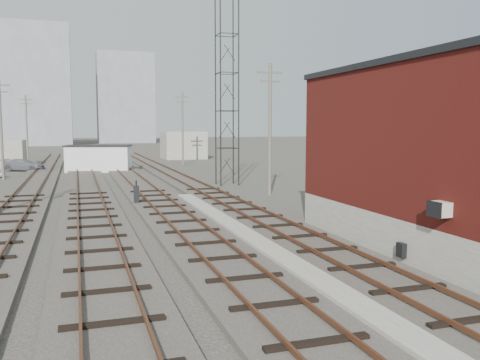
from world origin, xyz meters
name	(u,v)px	position (x,y,z in m)	size (l,w,h in m)	color
ground	(129,165)	(0.00, 60.00, 0.00)	(320.00, 320.00, 0.00)	#282621
track_right	(181,180)	(2.50, 39.00, 0.11)	(3.20, 90.00, 0.39)	#332D28
track_mid_right	(135,181)	(-1.50, 39.00, 0.11)	(3.20, 90.00, 0.39)	#332D28
track_mid_left	(86,183)	(-5.50, 39.00, 0.11)	(3.20, 90.00, 0.39)	#332D28
track_left	(34,185)	(-9.50, 39.00, 0.11)	(3.20, 90.00, 0.39)	#332D28
platform_curb	(256,243)	(0.50, 14.00, 0.13)	(0.90, 28.00, 0.26)	gray
brick_building	(440,155)	(7.50, 12.00, 3.63)	(6.54, 12.20, 7.22)	gray
lattice_tower	(227,92)	(5.50, 35.00, 7.50)	(1.60, 1.60, 15.00)	black
utility_pole_left_b	(1,126)	(-12.50, 45.00, 4.80)	(1.80, 0.24, 9.00)	#595147
utility_pole_left_c	(27,126)	(-12.50, 70.00, 4.80)	(1.80, 0.24, 9.00)	#595147
utility_pole_right_a	(270,126)	(6.50, 28.00, 4.80)	(1.80, 0.24, 9.00)	#595147
utility_pole_right_b	(183,126)	(6.50, 58.00, 4.80)	(1.80, 0.24, 9.00)	#595147
apartment_left	(25,86)	(-18.00, 135.00, 15.00)	(22.00, 14.00, 30.00)	gray
apartment_right	(125,99)	(8.00, 150.00, 13.00)	(16.00, 12.00, 26.00)	gray
shed_right	(183,145)	(9.00, 70.00, 2.00)	(6.00, 6.00, 4.00)	gray
switch_stand	(136,195)	(-2.84, 26.00, 0.67)	(0.37, 0.37, 1.43)	black
site_trailer	(99,158)	(-3.98, 50.90, 1.42)	(7.19, 4.47, 2.81)	silver
car_grey	(24,165)	(-11.62, 54.09, 0.65)	(1.83, 4.51, 1.31)	gray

